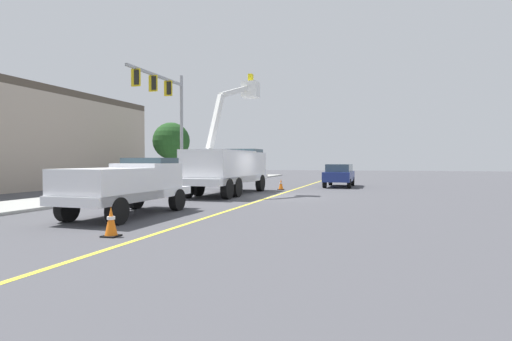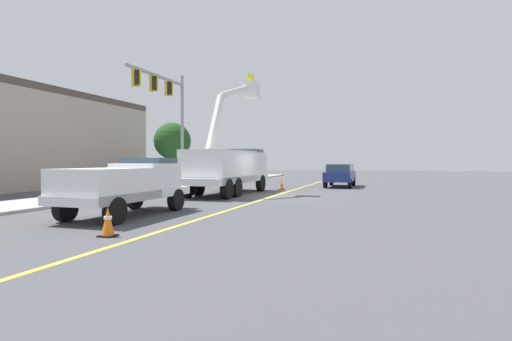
{
  "view_description": "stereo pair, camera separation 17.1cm",
  "coord_description": "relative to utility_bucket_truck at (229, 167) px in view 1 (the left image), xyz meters",
  "views": [
    {
      "loc": [
        -21.55,
        -4.78,
        1.95
      ],
      "look_at": [
        0.12,
        1.06,
        1.4
      ],
      "focal_mm": 28.17,
      "sensor_mm": 36.0,
      "label": 1
    },
    {
      "loc": [
        -21.51,
        -4.95,
        1.95
      ],
      "look_at": [
        0.12,
        1.06,
        1.4
      ],
      "focal_mm": 28.17,
      "sensor_mm": 36.0,
      "label": 2
    }
  ],
  "objects": [
    {
      "name": "sidewalk_far_side",
      "position": [
        -0.16,
        6.01,
        -1.55
      ],
      "size": [
        60.1,
        6.45,
        0.12
      ],
      "primitive_type": "cube",
      "rotation": [
        0.0,
        0.0,
        -0.05
      ],
      "color": "#9E9E99",
      "rests_on": "ground"
    },
    {
      "name": "utility_bucket_truck",
      "position": [
        0.0,
        0.0,
        0.0
      ],
      "size": [
        8.31,
        3.16,
        6.97
      ],
      "color": "white",
      "rests_on": "ground"
    },
    {
      "name": "service_pickup_truck",
      "position": [
        -9.64,
        0.48,
        -0.49
      ],
      "size": [
        5.69,
        2.4,
        2.06
      ],
      "color": "white",
      "rests_on": "ground"
    },
    {
      "name": "ground",
      "position": [
        -0.58,
        -2.83,
        -1.61
      ],
      "size": [
        120.0,
        120.0,
        0.0
      ],
      "primitive_type": "plane",
      "color": "#47474C"
    },
    {
      "name": "traffic_cone_leading",
      "position": [
        -13.2,
        -1.35,
        -1.23
      ],
      "size": [
        0.4,
        0.4,
        0.78
      ],
      "color": "black",
      "rests_on": "ground"
    },
    {
      "name": "traffic_signal_mast",
      "position": [
        1.83,
        4.9,
        4.05
      ],
      "size": [
        6.43,
        0.74,
        7.92
      ],
      "color": "gray",
      "rests_on": "ground"
    },
    {
      "name": "lane_centre_stripe",
      "position": [
        -0.58,
        -2.83,
        -1.6
      ],
      "size": [
        49.95,
        2.53,
        0.01
      ],
      "primitive_type": "cube",
      "rotation": [
        0.0,
        0.0,
        -0.05
      ],
      "color": "yellow",
      "rests_on": "ground"
    },
    {
      "name": "street_tree_right",
      "position": [
        7.37,
        7.42,
        1.92
      ],
      "size": [
        2.97,
        2.97,
        5.03
      ],
      "color": "brown",
      "rests_on": "ground"
    },
    {
      "name": "passing_minivan",
      "position": [
        8.46,
        -5.83,
        -0.64
      ],
      "size": [
        4.88,
        2.14,
        1.69
      ],
      "color": "navy",
      "rests_on": "ground"
    },
    {
      "name": "traffic_cone_mid_front",
      "position": [
        4.17,
        -2.25,
        -1.25
      ],
      "size": [
        0.4,
        0.4,
        0.73
      ],
      "color": "black",
      "rests_on": "ground"
    }
  ]
}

